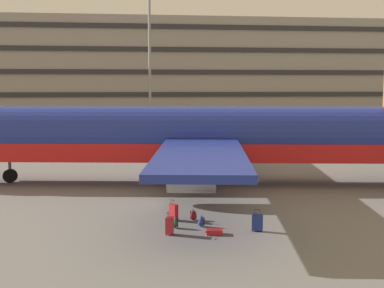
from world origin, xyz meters
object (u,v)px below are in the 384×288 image
object	(u,v)px
suitcase_teal	(170,225)
suitcase_red	(214,232)
suitcase_upright	(257,222)
backpack_scuffed	(175,223)
backpack_large	(201,222)
backpack_laid_flat	(194,216)
airliner	(193,137)
suitcase_navy	(174,212)

from	to	relation	value
suitcase_teal	suitcase_red	size ratio (longest dim) A/B	1.28
suitcase_upright	backpack_scuffed	xyz separation A→B (m)	(-3.58, 0.95, -0.17)
backpack_large	backpack_laid_flat	bearing A→B (deg)	99.23
backpack_large	backpack_scuffed	xyz separation A→B (m)	(-1.21, -0.10, 0.01)
airliner	suitcase_upright	xyz separation A→B (m)	(1.44, -11.58, -2.64)
airliner	backpack_laid_flat	world-z (taller)	airliner
airliner	backpack_scuffed	world-z (taller)	airliner
suitcase_red	suitcase_upright	size ratio (longest dim) A/B	0.76
suitcase_teal	backpack_scuffed	xyz separation A→B (m)	(0.32, 0.98, -0.17)
suitcase_red	backpack_laid_flat	size ratio (longest dim) A/B	1.43
suitcase_teal	suitcase_red	bearing A→B (deg)	-6.07
suitcase_upright	backpack_laid_flat	xyz separation A→B (m)	(-2.57, 2.24, -0.18)
airliner	suitcase_upright	size ratio (longest dim) A/B	36.90
airliner	suitcase_teal	xyz separation A→B (m)	(-2.47, -11.61, -2.64)
airliner	suitcase_teal	world-z (taller)	airliner
backpack_scuffed	backpack_laid_flat	distance (m)	1.64
backpack_laid_flat	backpack_large	bearing A→B (deg)	-80.77
backpack_large	backpack_scuffed	size ratio (longest dim) A/B	0.97
airliner	suitcase_upright	distance (m)	11.97
suitcase_red	suitcase_teal	bearing A→B (deg)	173.93
suitcase_teal	suitcase_red	distance (m)	1.97
suitcase_red	backpack_laid_flat	distance (m)	2.55
backpack_large	backpack_laid_flat	world-z (taller)	backpack_large
suitcase_navy	suitcase_teal	bearing A→B (deg)	-99.15
airliner	suitcase_upright	world-z (taller)	airliner
suitcase_teal	backpack_scuffed	world-z (taller)	suitcase_teal
backpack_large	suitcase_red	bearing A→B (deg)	-72.47
suitcase_navy	backpack_laid_flat	world-z (taller)	suitcase_navy
suitcase_teal	suitcase_upright	size ratio (longest dim) A/B	0.97
airliner	suitcase_red	world-z (taller)	airliner
suitcase_upright	suitcase_navy	distance (m)	4.22
suitcase_upright	suitcase_red	bearing A→B (deg)	-173.21
backpack_large	backpack_laid_flat	xyz separation A→B (m)	(-0.19, 1.19, -0.01)
airliner	suitcase_upright	bearing A→B (deg)	-82.94
suitcase_navy	suitcase_upright	bearing A→B (deg)	-33.33
airliner	suitcase_red	bearing A→B (deg)	-92.58
airliner	backpack_scuffed	size ratio (longest dim) A/B	66.36
airliner	suitcase_navy	size ratio (longest dim) A/B	36.39
backpack_large	backpack_scuffed	distance (m)	1.21
airliner	suitcase_navy	xyz separation A→B (m)	(-2.09, -9.26, -2.64)
suitcase_upright	backpack_large	bearing A→B (deg)	156.18
backpack_scuffed	suitcase_teal	bearing A→B (deg)	-108.11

